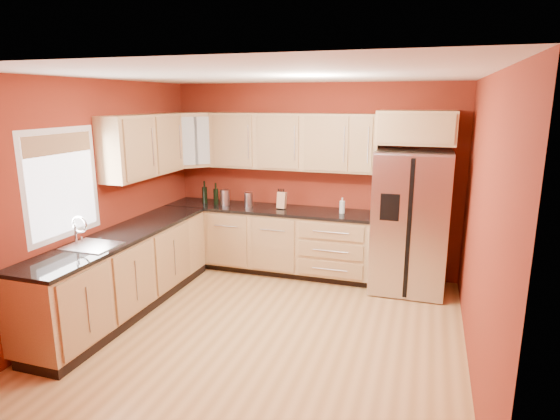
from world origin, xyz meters
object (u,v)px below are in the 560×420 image
at_px(wine_bottle_a, 205,192).
at_px(soap_dispenser, 342,205).
at_px(refrigerator, 410,222).
at_px(knife_block, 282,200).
at_px(canister_left, 249,199).

relative_size(wine_bottle_a, soap_dispenser, 1.55).
distance_m(refrigerator, knife_block, 1.72).
bearing_deg(knife_block, refrigerator, -4.49).
bearing_deg(refrigerator, wine_bottle_a, 178.51).
distance_m(wine_bottle_a, knife_block, 1.16).
xyz_separation_m(canister_left, soap_dispenser, (1.33, -0.02, 0.01)).
relative_size(refrigerator, wine_bottle_a, 5.52).
distance_m(refrigerator, canister_left, 2.20).
bearing_deg(wine_bottle_a, soap_dispenser, -0.19).
height_order(refrigerator, knife_block, refrigerator).
relative_size(canister_left, wine_bottle_a, 0.60).
relative_size(refrigerator, knife_block, 7.93).
xyz_separation_m(refrigerator, canister_left, (-2.20, 0.09, 0.13)).
distance_m(canister_left, knife_block, 0.48).
xyz_separation_m(canister_left, wine_bottle_a, (-0.67, -0.01, 0.06)).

